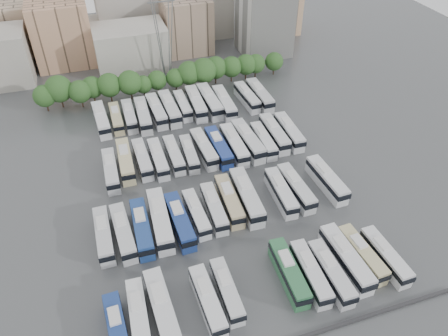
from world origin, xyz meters
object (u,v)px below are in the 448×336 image
object	(u,v)px
bus_r1_s13	(327,179)
bus_r3_s5	(156,111)
bus_r2_s10	(248,140)
bus_r3_s7	(183,105)
electricity_pylon	(162,11)
bus_r2_s12	(274,133)
bus_r0_s5	(227,291)
bus_r2_s11	(263,140)
bus_r2_s5	(174,155)
bus_r2_s9	(234,145)
bus_r1_s4	(180,221)
bus_r2_s8	(219,147)
bus_r0_s12	(362,254)
bus_r2_s4	(158,158)
bus_r2_s6	(189,154)
bus_r0_s1	(139,316)
bus_r1_s8	(247,196)
bus_r1_s11	(296,188)
bus_r2_s2	(126,161)
apartment_tower	(265,10)
bus_r2_s7	(204,148)
bus_r3_s10	(224,103)
bus_r0_s9	(310,273)
bus_r1_s2	(142,228)
bus_r1_s5	(196,213)
bus_r0_s10	(331,273)
bus_r1_s1	(123,232)
bus_r0_s4	(208,301)
bus_r1_s7	(229,200)
bus_r0_s0	(118,331)
bus_r1_s10	(281,192)
bus_r1_s0	(104,235)
bus_r3_s12	(247,97)
bus_r3_s13	(260,95)
bus_r0_s2	(162,309)
bus_r2_s1	(111,170)
bus_r3_s3	(129,116)
bus_r1_s3	(160,220)
bus_r3_s2	(116,118)
bus_r0_s11	(346,258)
bus_r0_s8	(289,272)
bus_r3_s8	(196,103)
bus_r0_s13	(385,256)

from	to	relation	value
bus_r1_s13	bus_r3_s5	distance (m)	44.49
bus_r2_s10	bus_r3_s7	xyz separation A→B (m)	(-9.82, 19.45, -0.34)
electricity_pylon	bus_r2_s12	size ratio (longest dim) A/B	2.65
bus_r0_s5	bus_r2_s11	bearing A→B (deg)	60.45
bus_r2_s11	bus_r2_s5	bearing A→B (deg)	178.38
bus_r2_s9	bus_r3_s7	bearing A→B (deg)	108.48
bus_r1_s4	bus_r2_s8	world-z (taller)	bus_r1_s4
bus_r0_s12	bus_r2_s10	world-z (taller)	bus_r2_s10
bus_r2_s4	bus_r2_s6	distance (m)	6.63
bus_r0_s1	bus_r1_s8	size ratio (longest dim) A/B	0.85
bus_r1_s11	bus_r2_s2	xyz separation A→B (m)	(-29.82, 18.58, 0.05)
apartment_tower	bus_r2_s7	size ratio (longest dim) A/B	2.11
bus_r2_s2	bus_r3_s10	bearing A→B (deg)	32.32
bus_r2_s11	bus_r2_s2	bearing A→B (deg)	177.86
bus_r0_s9	bus_r1_s2	xyz separation A→B (m)	(-23.32, 17.60, 0.12)
bus_r3_s10	bus_r1_s5	bearing A→B (deg)	-114.12
bus_r0_s10	bus_r0_s1	bearing A→B (deg)	176.92
bus_r2_s11	bus_r3_s10	bearing A→B (deg)	102.16
bus_r1_s1	bus_r0_s4	bearing A→B (deg)	-63.00
apartment_tower	bus_r1_s7	bearing A→B (deg)	-117.27
bus_r0_s0	bus_r1_s1	distance (m)	18.42
bus_r1_s11	bus_r3_s7	distance (m)	39.04
bus_r2_s12	bus_r2_s2	bearing A→B (deg)	-179.59
bus_r0_s9	bus_r1_s10	size ratio (longest dim) A/B	0.98
bus_r0_s5	apartment_tower	bearing A→B (deg)	64.96
bus_r1_s0	bus_r3_s12	size ratio (longest dim) A/B	0.97
bus_r1_s4	bus_r3_s13	bearing A→B (deg)	49.15
bus_r0_s2	bus_r1_s8	world-z (taller)	bus_r1_s8
bus_r0_s10	bus_r2_s1	bearing A→B (deg)	129.46
bus_r0_s5	bus_r3_s3	xyz separation A→B (m)	(-6.46, 53.79, 0.09)
bus_r1_s3	bus_r0_s10	bearing A→B (deg)	-37.23
bus_r3_s2	bus_r3_s10	bearing A→B (deg)	-3.52
electricity_pylon	bus_r2_s1	bearing A→B (deg)	-117.36
bus_r1_s2	bus_r1_s7	world-z (taller)	bus_r1_s2
bus_r0_s11	bus_r0_s8	bearing A→B (deg)	176.12
bus_r2_s10	bus_r3_s12	size ratio (longest dim) A/B	1.12
bus_r1_s4	bus_r1_s13	xyz separation A→B (m)	(30.03, 1.94, -0.01)
bus_r2_s6	bus_r2_s11	xyz separation A→B (m)	(16.66, -0.59, 0.10)
bus_r1_s4	bus_r2_s1	distance (m)	20.59
bus_r1_s8	bus_r0_s2	bearing A→B (deg)	-134.34
electricity_pylon	bus_r0_s0	distance (m)	80.28
apartment_tower	bus_r0_s5	world-z (taller)	apartment_tower
bus_r0_s8	bus_r3_s3	bearing A→B (deg)	109.95
bus_r1_s4	bus_r2_s1	bearing A→B (deg)	116.67
bus_r2_s7	bus_r2_s12	distance (m)	16.53
bus_r2_s6	bus_r0_s5	bearing A→B (deg)	-92.55
bus_r3_s7	bus_r3_s8	size ratio (longest dim) A/B	0.85
bus_r0_s13	bus_r3_s7	distance (m)	59.76
bus_r1_s8	bus_r3_s10	xyz separation A→B (m)	(6.76, 33.82, -0.08)
bus_r0_s2	bus_r0_s11	bearing A→B (deg)	-2.35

